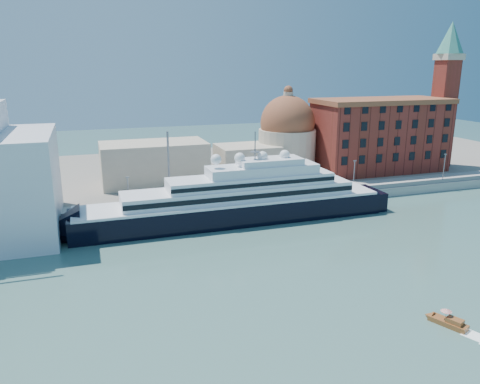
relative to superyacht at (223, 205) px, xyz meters
name	(u,v)px	position (x,y,z in m)	size (l,w,h in m)	color
ground	(303,254)	(9.49, -23.00, -4.23)	(400.00, 400.00, 0.00)	#355B55
quay	(246,201)	(9.49, 11.00, -2.98)	(180.00, 10.00, 2.50)	gray
land	(207,170)	(9.49, 52.00, -3.23)	(260.00, 72.00, 2.00)	slate
quay_fence	(252,199)	(9.49, 6.50, -1.13)	(180.00, 0.10, 1.20)	slate
superyacht	(223,205)	(0.00, 0.00, 0.00)	(82.00, 11.37, 24.51)	black
service_barge	(29,241)	(-41.71, -0.69, -3.41)	(13.12, 6.18, 2.84)	white
water_taxi	(449,322)	(17.71, -53.01, -3.63)	(3.75, 5.51, 2.50)	brown
warehouse	(380,135)	(61.49, 29.00, 9.56)	(43.00, 19.00, 23.25)	maroon
campanile	(446,86)	(85.49, 29.00, 24.53)	(8.40, 8.40, 47.00)	maroon
church	(240,148)	(15.88, 34.72, 6.68)	(66.00, 18.00, 25.50)	beige
lamp_posts	(199,174)	(-3.18, 9.27, 5.61)	(120.80, 2.40, 18.00)	slate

